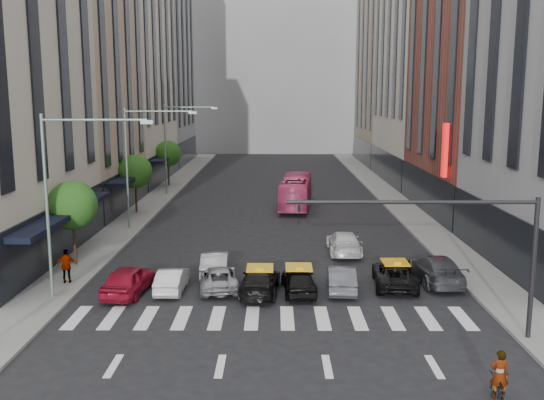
{
  "coord_description": "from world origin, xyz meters",
  "views": [
    {
      "loc": [
        0.04,
        -24.72,
        9.98
      ],
      "look_at": [
        -0.13,
        9.91,
        4.0
      ],
      "focal_mm": 40.0,
      "sensor_mm": 36.0,
      "label": 1
    }
  ],
  "objects_px": {
    "streetlamp_far": "(174,137)",
    "motorcycle": "(498,391)",
    "streetlamp_near": "(65,182)",
    "pedestrian_far": "(67,266)",
    "taxi_center": "(299,280)",
    "car_red": "(129,280)",
    "car_white_front": "(172,280)",
    "taxi_left": "(260,281)",
    "streetlamp_mid": "(139,151)",
    "bus": "(296,191)"
  },
  "relations": [
    {
      "from": "streetlamp_near",
      "to": "taxi_left",
      "type": "distance_m",
      "value": 10.74
    },
    {
      "from": "streetlamp_mid",
      "to": "bus",
      "type": "relative_size",
      "value": 0.87
    },
    {
      "from": "car_white_front",
      "to": "bus",
      "type": "distance_m",
      "value": 25.07
    },
    {
      "from": "taxi_left",
      "to": "bus",
      "type": "xyz_separation_m",
      "value": [
        2.65,
        24.38,
        0.77
      ]
    },
    {
      "from": "bus",
      "to": "car_red",
      "type": "bearing_deg",
      "value": 74.44
    },
    {
      "from": "streetlamp_near",
      "to": "taxi_left",
      "type": "height_order",
      "value": "streetlamp_near"
    },
    {
      "from": "car_red",
      "to": "taxi_center",
      "type": "xyz_separation_m",
      "value": [
        8.66,
        0.18,
        -0.07
      ]
    },
    {
      "from": "bus",
      "to": "pedestrian_far",
      "type": "height_order",
      "value": "bus"
    },
    {
      "from": "pedestrian_far",
      "to": "bus",
      "type": "bearing_deg",
      "value": -131.39
    },
    {
      "from": "streetlamp_far",
      "to": "car_white_front",
      "type": "bearing_deg",
      "value": -81.16
    },
    {
      "from": "streetlamp_mid",
      "to": "car_white_front",
      "type": "bearing_deg",
      "value": -71.97
    },
    {
      "from": "streetlamp_near",
      "to": "streetlamp_far",
      "type": "bearing_deg",
      "value": 90.0
    },
    {
      "from": "bus",
      "to": "motorcycle",
      "type": "distance_m",
      "value": 36.12
    },
    {
      "from": "pedestrian_far",
      "to": "streetlamp_near",
      "type": "bearing_deg",
      "value": 101.29
    },
    {
      "from": "car_white_front",
      "to": "taxi_center",
      "type": "height_order",
      "value": "taxi_center"
    },
    {
      "from": "pedestrian_far",
      "to": "car_white_front",
      "type": "bearing_deg",
      "value": 159.02
    },
    {
      "from": "car_red",
      "to": "bus",
      "type": "distance_m",
      "value": 26.23
    },
    {
      "from": "taxi_left",
      "to": "taxi_center",
      "type": "relative_size",
      "value": 1.15
    },
    {
      "from": "streetlamp_near",
      "to": "pedestrian_far",
      "type": "distance_m",
      "value": 5.42
    },
    {
      "from": "car_red",
      "to": "streetlamp_near",
      "type": "bearing_deg",
      "value": 24.1
    },
    {
      "from": "car_white_front",
      "to": "pedestrian_far",
      "type": "height_order",
      "value": "pedestrian_far"
    },
    {
      "from": "car_red",
      "to": "bus",
      "type": "xyz_separation_m",
      "value": [
        9.33,
        24.5,
        0.69
      ]
    },
    {
      "from": "car_red",
      "to": "car_white_front",
      "type": "distance_m",
      "value": 2.19
    },
    {
      "from": "taxi_left",
      "to": "pedestrian_far",
      "type": "distance_m",
      "value": 10.38
    },
    {
      "from": "motorcycle",
      "to": "car_white_front",
      "type": "bearing_deg",
      "value": -36.48
    },
    {
      "from": "taxi_left",
      "to": "motorcycle",
      "type": "bearing_deg",
      "value": 129.62
    },
    {
      "from": "streetlamp_far",
      "to": "motorcycle",
      "type": "height_order",
      "value": "streetlamp_far"
    },
    {
      "from": "streetlamp_mid",
      "to": "taxi_left",
      "type": "bearing_deg",
      "value": -58.19
    },
    {
      "from": "streetlamp_far",
      "to": "motorcycle",
      "type": "bearing_deg",
      "value": -67.71
    },
    {
      "from": "pedestrian_far",
      "to": "streetlamp_mid",
      "type": "bearing_deg",
      "value": -106.18
    },
    {
      "from": "bus",
      "to": "streetlamp_near",
      "type": "bearing_deg",
      "value": 70.0
    },
    {
      "from": "car_red",
      "to": "bus",
      "type": "relative_size",
      "value": 0.43
    },
    {
      "from": "streetlamp_near",
      "to": "car_white_front",
      "type": "bearing_deg",
      "value": 15.81
    },
    {
      "from": "streetlamp_near",
      "to": "streetlamp_mid",
      "type": "bearing_deg",
      "value": 90.0
    },
    {
      "from": "streetlamp_near",
      "to": "taxi_left",
      "type": "bearing_deg",
      "value": 5.94
    },
    {
      "from": "taxi_left",
      "to": "streetlamp_mid",
      "type": "bearing_deg",
      "value": -53.95
    },
    {
      "from": "motorcycle",
      "to": "taxi_center",
      "type": "bearing_deg",
      "value": -55.54
    },
    {
      "from": "streetlamp_near",
      "to": "car_white_front",
      "type": "height_order",
      "value": "streetlamp_near"
    },
    {
      "from": "car_red",
      "to": "motorcycle",
      "type": "relative_size",
      "value": 2.36
    },
    {
      "from": "car_red",
      "to": "pedestrian_far",
      "type": "bearing_deg",
      "value": -14.77
    },
    {
      "from": "streetlamp_near",
      "to": "car_white_front",
      "type": "xyz_separation_m",
      "value": [
        4.77,
        1.35,
        -5.3
      ]
    },
    {
      "from": "streetlamp_near",
      "to": "bus",
      "type": "xyz_separation_m",
      "value": [
        11.97,
        25.35,
        -4.47
      ]
    },
    {
      "from": "streetlamp_near",
      "to": "streetlamp_mid",
      "type": "xyz_separation_m",
      "value": [
        0.0,
        16.0,
        0.0
      ]
    },
    {
      "from": "streetlamp_near",
      "to": "motorcycle",
      "type": "distance_m",
      "value": 20.92
    },
    {
      "from": "taxi_left",
      "to": "car_red",
      "type": "bearing_deg",
      "value": 5.31
    },
    {
      "from": "taxi_center",
      "to": "bus",
      "type": "xyz_separation_m",
      "value": [
        0.67,
        24.32,
        0.76
      ]
    },
    {
      "from": "streetlamp_far",
      "to": "taxi_left",
      "type": "relative_size",
      "value": 1.96
    },
    {
      "from": "car_white_front",
      "to": "taxi_center",
      "type": "xyz_separation_m",
      "value": [
        6.53,
        -0.33,
        0.07
      ]
    },
    {
      "from": "taxi_left",
      "to": "pedestrian_far",
      "type": "height_order",
      "value": "pedestrian_far"
    },
    {
      "from": "taxi_left",
      "to": "car_white_front",
      "type": "bearing_deg",
      "value": -0.52
    }
  ]
}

